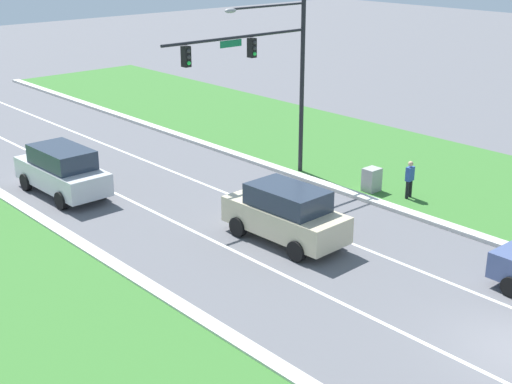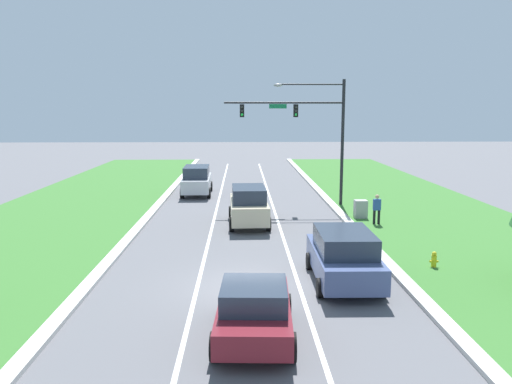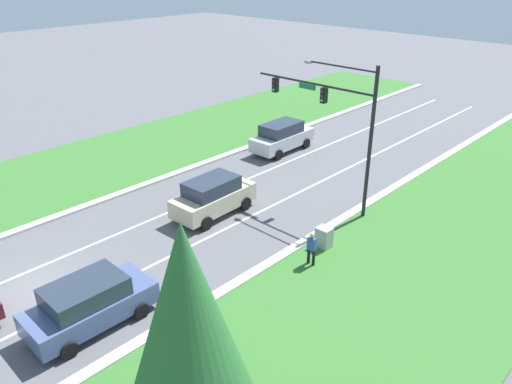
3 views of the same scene
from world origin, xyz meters
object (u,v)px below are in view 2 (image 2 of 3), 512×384
(silver_suv, at_px, (197,180))
(fire_hydrant, at_px, (434,260))
(champagne_suv, at_px, (249,205))
(burgundy_sedan, at_px, (254,310))
(traffic_signal_mast, at_px, (309,123))
(pedestrian, at_px, (377,208))
(utility_cabinet, at_px, (361,210))
(slate_blue_suv, at_px, (344,256))

(silver_suv, bearing_deg, fire_hydrant, -59.71)
(champagne_suv, xyz_separation_m, silver_suv, (-3.66, 9.92, 0.00))
(silver_suv, relative_size, burgundy_sedan, 1.18)
(silver_suv, bearing_deg, traffic_signal_mast, -32.45)
(traffic_signal_mast, height_order, champagne_suv, traffic_signal_mast)
(silver_suv, height_order, pedestrian, silver_suv)
(burgundy_sedan, height_order, pedestrian, pedestrian)
(burgundy_sedan, relative_size, utility_cabinet, 3.94)
(silver_suv, bearing_deg, burgundy_sedan, -82.38)
(slate_blue_suv, bearing_deg, burgundy_sedan, -126.41)
(silver_suv, xyz_separation_m, slate_blue_suv, (6.94, -19.14, -0.10))
(champagne_suv, distance_m, slate_blue_suv, 9.78)
(traffic_signal_mast, relative_size, burgundy_sedan, 1.87)
(champagne_suv, relative_size, pedestrian, 2.87)
(burgundy_sedan, bearing_deg, silver_suv, 101.40)
(slate_blue_suv, bearing_deg, silver_suv, 110.69)
(traffic_signal_mast, distance_m, silver_suv, 9.86)
(burgundy_sedan, distance_m, utility_cabinet, 16.24)
(traffic_signal_mast, xyz_separation_m, utility_cabinet, (2.48, -4.01, -4.81))
(burgundy_sedan, bearing_deg, slate_blue_suv, 55.52)
(pedestrian, distance_m, fire_hydrant, 7.50)
(utility_cabinet, relative_size, pedestrian, 0.65)
(silver_suv, distance_m, pedestrian, 14.71)
(silver_suv, distance_m, slate_blue_suv, 20.36)
(traffic_signal_mast, height_order, fire_hydrant, traffic_signal_mast)
(slate_blue_suv, distance_m, fire_hydrant, 4.17)
(slate_blue_suv, xyz_separation_m, fire_hydrant, (3.87, 1.42, -0.64))
(utility_cabinet, bearing_deg, pedestrian, -73.28)
(traffic_signal_mast, relative_size, slate_blue_suv, 1.67)
(traffic_signal_mast, distance_m, slate_blue_suv, 15.17)
(silver_suv, distance_m, burgundy_sedan, 23.81)
(silver_suv, relative_size, fire_hydrant, 7.28)
(utility_cabinet, bearing_deg, burgundy_sedan, -113.43)
(slate_blue_suv, bearing_deg, traffic_signal_mast, 88.19)
(slate_blue_suv, height_order, fire_hydrant, slate_blue_suv)
(slate_blue_suv, bearing_deg, fire_hydrant, 20.94)
(traffic_signal_mast, xyz_separation_m, slate_blue_suv, (-0.65, -14.51, -4.37))
(fire_hydrant, bearing_deg, utility_cabinet, 94.66)
(slate_blue_suv, distance_m, burgundy_sedan, 5.52)
(traffic_signal_mast, bearing_deg, burgundy_sedan, -101.89)
(slate_blue_suv, height_order, burgundy_sedan, slate_blue_suv)
(traffic_signal_mast, relative_size, champagne_suv, 1.66)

